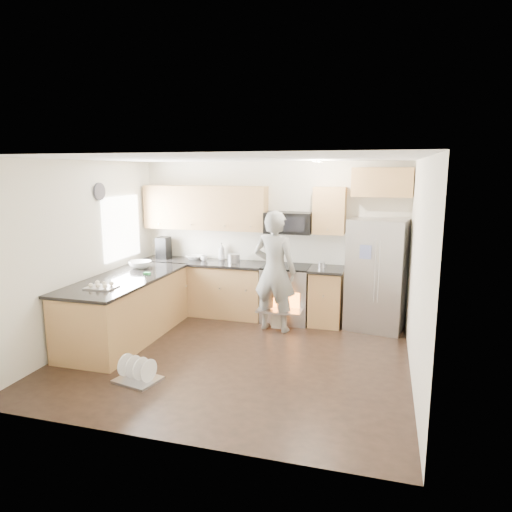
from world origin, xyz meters
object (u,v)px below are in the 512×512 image
(stove_range, at_px, (287,281))
(dish_rack, at_px, (138,374))
(refrigerator, at_px, (376,275))
(person, at_px, (275,271))

(stove_range, bearing_deg, dish_rack, -114.73)
(stove_range, height_order, refrigerator, stove_range)
(refrigerator, distance_m, person, 1.59)
(stove_range, bearing_deg, refrigerator, 0.30)
(stove_range, xyz_separation_m, refrigerator, (1.42, 0.01, 0.19))
(stove_range, distance_m, dish_rack, 2.99)
(stove_range, xyz_separation_m, dish_rack, (-1.23, -2.66, -0.60))
(refrigerator, height_order, dish_rack, refrigerator)
(dish_rack, bearing_deg, stove_range, 65.27)
(stove_range, xyz_separation_m, person, (-0.08, -0.49, 0.26))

